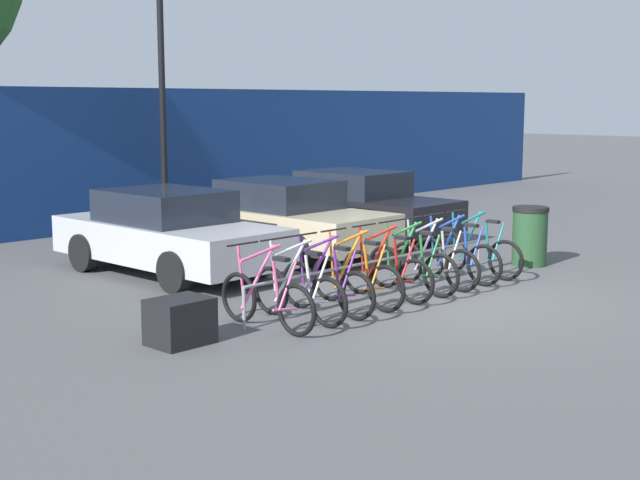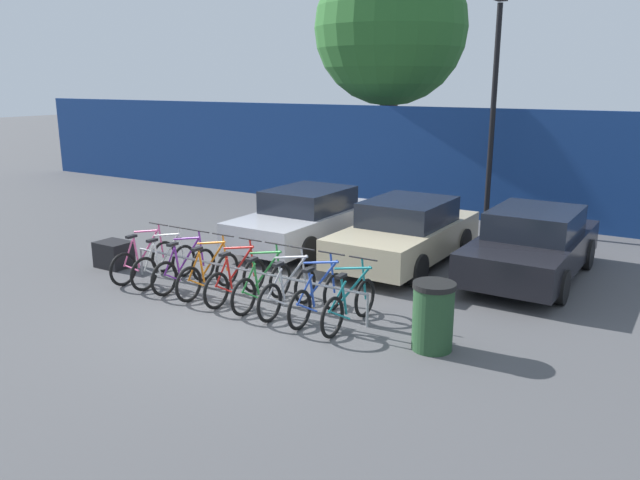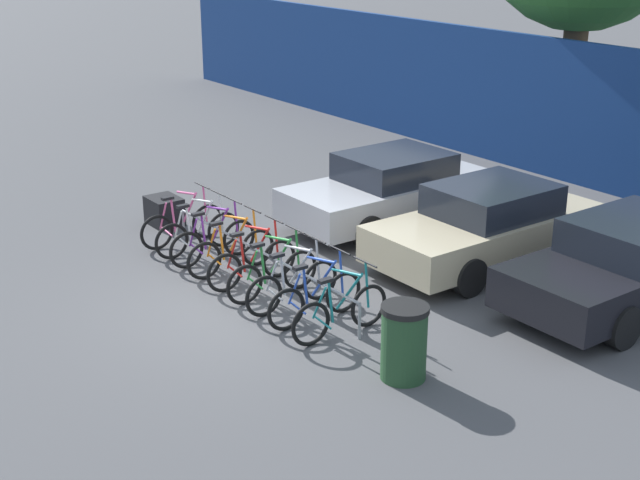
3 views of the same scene
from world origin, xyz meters
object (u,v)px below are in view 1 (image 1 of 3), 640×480
object	(u,v)px
car_silver	(168,233)
trash_bin	(530,236)
bike_rack	(378,264)
bicycle_blue	(456,258)
bicycle_green	(412,268)
bicycle_teal	(478,253)
cargo_crate	(180,321)
bicycle_pink	(267,300)
bicycle_orange	(357,280)
bicycle_silver	(434,263)
bicycle_red	(387,273)
lamp_post	(162,78)
bicycle_white	(299,293)
car_beige	(283,218)
car_black	(356,205)
bicycle_purple	(327,287)

from	to	relation	value
car_silver	trash_bin	distance (m)	6.23
bike_rack	bicycle_blue	world-z (taller)	bicycle_blue
bicycle_green	trash_bin	world-z (taller)	bicycle_green
bicycle_teal	cargo_crate	bearing A→B (deg)	176.09
bicycle_pink	bicycle_teal	xyz separation A→B (m)	(4.73, 0.00, 0.00)
bicycle_orange	bicycle_silver	xyz separation A→B (m)	(1.80, 0.00, 0.00)
bicycle_green	cargo_crate	bearing A→B (deg)	176.15
bicycle_orange	bicycle_green	xyz separation A→B (m)	(1.26, 0.00, 0.00)
bicycle_orange	car_silver	size ratio (longest dim) A/B	0.40
bicycle_red	lamp_post	bearing A→B (deg)	74.11
bike_rack	car_silver	size ratio (longest dim) A/B	1.23
cargo_crate	car_silver	bearing A→B (deg)	54.72
bicycle_pink	bicycle_green	distance (m)	2.98
bicycle_orange	bicycle_green	size ratio (longest dim) A/B	1.00
bicycle_red	car_silver	xyz separation A→B (m)	(-1.01, 3.84, 0.31)
bicycle_blue	bicycle_white	bearing A→B (deg)	-178.32
bicycle_pink	lamp_post	world-z (taller)	lamp_post
lamp_post	bike_rack	bearing A→B (deg)	-104.56
bicycle_blue	car_beige	distance (m)	3.81
bicycle_silver	trash_bin	xyz separation A→B (m)	(2.67, -0.10, 0.14)
bicycle_pink	car_black	bearing A→B (deg)	30.73
bicycle_blue	car_silver	size ratio (longest dim) A/B	0.40
bicycle_blue	car_beige	world-z (taller)	car_beige
bicycle_green	bicycle_pink	bearing A→B (deg)	179.29
cargo_crate	bicycle_purple	bearing A→B (deg)	-5.70
bicycle_pink	bicycle_purple	world-z (taller)	same
bicycle_purple	bicycle_orange	size ratio (longest dim) A/B	1.00
cargo_crate	bicycle_blue	bearing A→B (deg)	-2.47
bicycle_purple	bicycle_silver	size ratio (longest dim) A/B	1.00
bicycle_red	bicycle_pink	bearing A→B (deg)	178.34
car_beige	car_silver	bearing A→B (deg)	179.05
bicycle_orange	lamp_post	distance (m)	8.92
bicycle_red	car_silver	distance (m)	3.98
bike_rack	car_beige	size ratio (longest dim) A/B	1.22
bicycle_orange	car_silver	distance (m)	3.87
car_black	car_beige	bearing A→B (deg)	-170.40
bicycle_silver	bicycle_white	bearing A→B (deg)	-179.55
bicycle_blue	lamp_post	distance (m)	8.51
bicycle_white	car_black	bearing A→B (deg)	34.41
bicycle_silver	lamp_post	bearing A→B (deg)	84.20
bicycle_orange	car_black	bearing A→B (deg)	44.88
bicycle_green	car_black	bearing A→B (deg)	49.30
bicycle_pink	bicycle_orange	xyz separation A→B (m)	(1.72, 0.00, 0.00)
bicycle_red	bicycle_teal	distance (m)	2.35
lamp_post	trash_bin	distance (m)	8.74
bicycle_purple	trash_bin	world-z (taller)	bicycle_purple
car_black	trash_bin	distance (m)	4.34
bicycle_orange	bicycle_teal	size ratio (longest dim) A/B	1.00
bike_rack	car_silver	distance (m)	3.82
bike_rack	car_black	world-z (taller)	car_black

